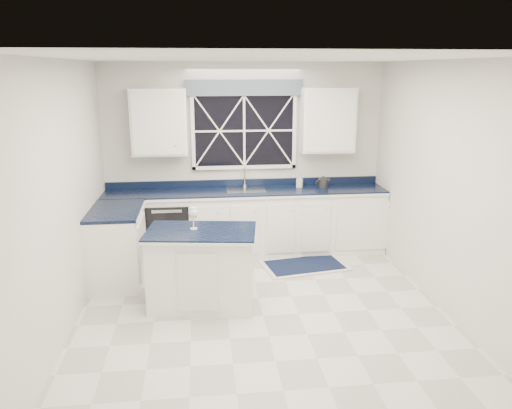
{
  "coord_description": "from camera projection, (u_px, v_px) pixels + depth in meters",
  "views": [
    {
      "loc": [
        -0.63,
        -4.88,
        2.6
      ],
      "look_at": [
        -0.04,
        0.4,
        1.15
      ],
      "focal_mm": 35.0,
      "sensor_mm": 36.0,
      "label": 1
    }
  ],
  "objects": [
    {
      "name": "ground",
      "position": [
        263.0,
        316.0,
        5.43
      ],
      "size": [
        4.5,
        4.5,
        0.0
      ],
      "primitive_type": "plane",
      "color": "silver",
      "rests_on": "ground"
    },
    {
      "name": "back_wall",
      "position": [
        244.0,
        158.0,
        7.24
      ],
      "size": [
        4.0,
        0.1,
        2.7
      ],
      "primitive_type": "cube",
      "color": "silver",
      "rests_on": "ground"
    },
    {
      "name": "base_cabinets",
      "position": [
        224.0,
        228.0,
        6.99
      ],
      "size": [
        3.99,
        1.6,
        0.9
      ],
      "color": "white",
      "rests_on": "ground"
    },
    {
      "name": "countertop",
      "position": [
        246.0,
        192.0,
        7.06
      ],
      "size": [
        3.98,
        0.64,
        0.04
      ],
      "primitive_type": "cube",
      "color": "black",
      "rests_on": "base_cabinets"
    },
    {
      "name": "dishwasher",
      "position": [
        169.0,
        229.0,
        7.08
      ],
      "size": [
        0.6,
        0.58,
        0.82
      ],
      "primitive_type": "cube",
      "color": "black",
      "rests_on": "ground"
    },
    {
      "name": "window",
      "position": [
        244.0,
        125.0,
        7.06
      ],
      "size": [
        1.65,
        0.09,
        1.26
      ],
      "color": "black",
      "rests_on": "ground"
    },
    {
      "name": "upper_cabinets",
      "position": [
        245.0,
        121.0,
        6.93
      ],
      "size": [
        3.1,
        0.34,
        0.9
      ],
      "color": "white",
      "rests_on": "ground"
    },
    {
      "name": "faucet",
      "position": [
        245.0,
        177.0,
        7.2
      ],
      "size": [
        0.05,
        0.2,
        0.3
      ],
      "color": "#B0B0B2",
      "rests_on": "countertop"
    },
    {
      "name": "island",
      "position": [
        202.0,
        268.0,
        5.58
      ],
      "size": [
        1.28,
        0.88,
        0.89
      ],
      "rotation": [
        0.0,
        0.0,
        -0.14
      ],
      "color": "white",
      "rests_on": "ground"
    },
    {
      "name": "rug",
      "position": [
        304.0,
        265.0,
        6.81
      ],
      "size": [
        1.22,
        0.87,
        0.02
      ],
      "rotation": [
        0.0,
        0.0,
        0.17
      ],
      "color": "beige",
      "rests_on": "ground"
    },
    {
      "name": "kettle",
      "position": [
        323.0,
        182.0,
        7.23
      ],
      "size": [
        0.23,
        0.19,
        0.17
      ],
      "rotation": [
        0.0,
        0.0,
        0.34
      ],
      "color": "#2B2B2E",
      "rests_on": "countertop"
    },
    {
      "name": "wine_glass",
      "position": [
        193.0,
        214.0,
        5.47
      ],
      "size": [
        0.1,
        0.1,
        0.25
      ],
      "color": "silver",
      "rests_on": "island"
    },
    {
      "name": "soap_bottle",
      "position": [
        300.0,
        181.0,
        7.23
      ],
      "size": [
        0.11,
        0.11,
        0.19
      ],
      "primitive_type": "imported",
      "rotation": [
        0.0,
        0.0,
        -0.37
      ],
      "color": "silver",
      "rests_on": "countertop"
    }
  ]
}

